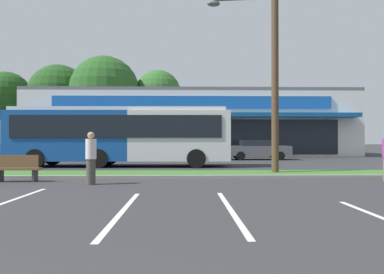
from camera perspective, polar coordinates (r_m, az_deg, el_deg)
name	(u,v)px	position (r m, az deg, el deg)	size (l,w,h in m)	color
grass_median	(155,174)	(15.23, -5.91, -5.80)	(56.00, 2.20, 0.12)	#386B28
curb_lip	(152,177)	(14.02, -6.31, -6.27)	(56.00, 0.24, 0.12)	gray
parking_stripe_1	(5,203)	(9.69, -27.37, -9.16)	(0.12, 4.80, 0.01)	silver
parking_stripe_2	(123,211)	(7.80, -10.86, -11.35)	(0.12, 4.80, 0.01)	silver
parking_stripe_3	(231,210)	(7.84, 6.09, -11.30)	(0.12, 4.80, 0.01)	silver
storefront_building	(191,125)	(37.33, -0.13, 1.95)	(30.10, 13.69, 6.09)	silver
tree_far_left	(6,96)	(53.64, -27.19, 5.74)	(6.39, 6.39, 10.43)	#473323
tree_left	(59,95)	(49.35, -20.22, 6.21)	(7.71, 7.71, 11.05)	#473323
tree_mid_left	(105,91)	(44.77, -13.60, 7.10)	(8.23, 8.23, 11.48)	#473323
tree_mid	(158,93)	(45.77, -5.37, 6.91)	(5.68, 5.68, 10.22)	#473323
utility_pole	(272,43)	(16.18, 12.43, 14.20)	(3.09, 2.40, 10.44)	#4C3826
city_bus	(120,135)	(20.51, -11.20, 0.35)	(12.13, 2.86, 3.25)	#144793
bus_stop_bench	(17,168)	(14.18, -25.87, -4.36)	(1.60, 0.45, 0.95)	brown
car_1	(257,149)	(27.51, 10.27, -1.94)	(4.65, 1.92, 1.47)	#515459
car_2	(65,149)	(28.14, -19.33, -1.85)	(4.59, 1.99, 1.53)	#9E998C
pedestrian_near_bench	(91,158)	(12.46, -15.63, -3.21)	(0.35, 0.35, 1.75)	#47423D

